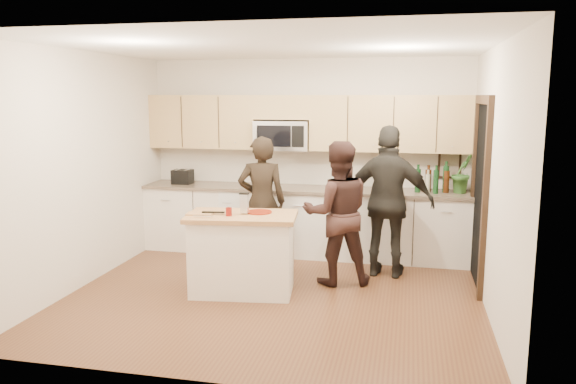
% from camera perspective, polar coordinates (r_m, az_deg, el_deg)
% --- Properties ---
extents(floor, '(4.50, 4.50, 0.00)m').
position_cam_1_polar(floor, '(6.37, -1.37, -10.37)').
color(floor, brown).
rests_on(floor, ground).
extents(room_shell, '(4.52, 4.02, 2.71)m').
position_cam_1_polar(room_shell, '(6.00, -1.44, 5.34)').
color(room_shell, beige).
rests_on(room_shell, ground).
extents(back_cabinetry, '(4.50, 0.66, 0.94)m').
position_cam_1_polar(back_cabinetry, '(7.83, 1.53, -2.95)').
color(back_cabinetry, silver).
rests_on(back_cabinetry, ground).
extents(upper_cabinetry, '(4.50, 0.33, 0.75)m').
position_cam_1_polar(upper_cabinetry, '(7.78, 2.02, 7.18)').
color(upper_cabinetry, tan).
rests_on(upper_cabinetry, ground).
extents(microwave, '(0.76, 0.41, 0.40)m').
position_cam_1_polar(microwave, '(7.82, -0.53, 5.79)').
color(microwave, silver).
rests_on(microwave, ground).
extents(doorway, '(0.06, 1.25, 2.20)m').
position_cam_1_polar(doorway, '(6.84, 18.94, 0.53)').
color(doorway, black).
rests_on(doorway, ground).
extents(framed_picture, '(0.30, 0.03, 0.38)m').
position_cam_1_polar(framed_picture, '(7.87, 16.08, 2.72)').
color(framed_picture, black).
rests_on(framed_picture, ground).
extents(dish_towel, '(0.34, 0.60, 0.48)m').
position_cam_1_polar(dish_towel, '(7.81, -5.58, -0.55)').
color(dish_towel, white).
rests_on(dish_towel, ground).
extents(island, '(1.28, 0.84, 0.90)m').
position_cam_1_polar(island, '(6.33, -4.66, -6.21)').
color(island, silver).
rests_on(island, ground).
extents(red_plate, '(0.28, 0.28, 0.02)m').
position_cam_1_polar(red_plate, '(6.28, -2.94, -2.04)').
color(red_plate, maroon).
rests_on(red_plate, island).
extents(box_grater, '(0.10, 0.07, 0.23)m').
position_cam_1_polar(box_grater, '(6.19, -4.46, -1.07)').
color(box_grater, silver).
rests_on(box_grater, red_plate).
extents(drink_glass, '(0.07, 0.07, 0.09)m').
position_cam_1_polar(drink_glass, '(6.14, -6.03, -2.00)').
color(drink_glass, maroon).
rests_on(drink_glass, island).
extents(cutting_board, '(0.31, 0.20, 0.02)m').
position_cam_1_polar(cutting_board, '(6.26, -8.93, -2.20)').
color(cutting_board, '#B18349').
rests_on(cutting_board, island).
extents(tongs, '(0.25, 0.06, 0.02)m').
position_cam_1_polar(tongs, '(6.24, -7.60, -2.05)').
color(tongs, black).
rests_on(tongs, cutting_board).
extents(knife, '(0.22, 0.05, 0.01)m').
position_cam_1_polar(knife, '(6.09, -8.65, -2.43)').
color(knife, silver).
rests_on(knife, cutting_board).
extents(toaster, '(0.27, 0.22, 0.21)m').
position_cam_1_polar(toaster, '(8.21, -10.66, 1.54)').
color(toaster, black).
rests_on(toaster, back_cabinetry).
extents(bottle_cluster, '(0.44, 0.25, 0.41)m').
position_cam_1_polar(bottle_cluster, '(7.57, 14.65, 1.32)').
color(bottle_cluster, black).
rests_on(bottle_cluster, back_cabinetry).
extents(orchid, '(0.37, 0.37, 0.53)m').
position_cam_1_polar(orchid, '(7.63, 17.30, 1.87)').
color(orchid, '#346528').
rests_on(orchid, back_cabinetry).
extents(woman_left, '(0.69, 0.53, 1.69)m').
position_cam_1_polar(woman_left, '(7.23, -2.68, -1.00)').
color(woman_left, black).
rests_on(woman_left, ground).
extents(woman_center, '(0.96, 0.84, 1.68)m').
position_cam_1_polar(woman_center, '(6.56, 5.03, -2.16)').
color(woman_center, black).
rests_on(woman_center, ground).
extents(woman_right, '(1.13, 0.57, 1.85)m').
position_cam_1_polar(woman_right, '(6.89, 10.20, -1.01)').
color(woman_right, black).
rests_on(woman_right, ground).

